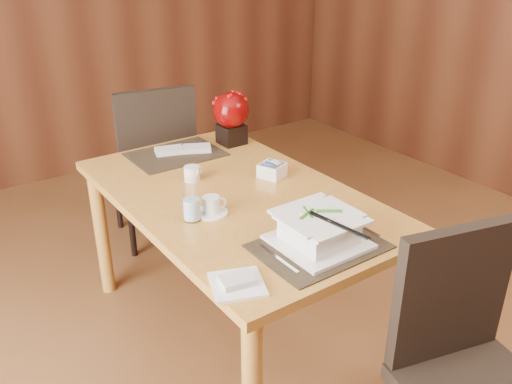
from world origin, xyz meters
TOP-DOWN VIEW (x-y plane):
  - dining_table at (0.00, 0.60)m, footprint 0.90×1.50m
  - placemat_near at (0.00, 0.05)m, footprint 0.45×0.33m
  - placemat_far at (0.00, 1.15)m, footprint 0.45×0.33m
  - soup_setting at (0.01, 0.06)m, footprint 0.30×0.30m
  - coffee_cup at (-0.18, 0.49)m, footprint 0.13×0.13m
  - water_glass at (-0.27, 0.49)m, footprint 0.09×0.09m
  - creamer_jug at (-0.09, 0.83)m, footprint 0.12×0.12m
  - sugar_caddy at (0.24, 0.65)m, footprint 0.14×0.14m
  - berry_decor at (0.32, 1.13)m, footprint 0.19×0.19m
  - napkins_far at (0.05, 1.15)m, footprint 0.30×0.20m
  - bread_plate at (-0.37, 0.02)m, footprint 0.22×0.22m
  - near_chair at (0.18, -0.48)m, footprint 0.54×0.54m
  - far_chair at (0.08, 1.61)m, footprint 0.54×0.55m

SIDE VIEW (x-z plane):
  - near_chair at x=0.18m, z-range 0.06..1.02m
  - far_chair at x=0.08m, z-range 0.06..1.07m
  - dining_table at x=0.00m, z-range 0.28..1.03m
  - placemat_near at x=0.00m, z-range 0.75..0.76m
  - placemat_far at x=0.00m, z-range 0.75..0.76m
  - bread_plate at x=-0.37m, z-range 0.75..0.76m
  - napkins_far at x=0.05m, z-range 0.76..0.78m
  - sugar_caddy at x=0.24m, z-range 0.75..0.81m
  - coffee_cup at x=-0.18m, z-range 0.74..0.82m
  - creamer_jug at x=-0.09m, z-range 0.75..0.82m
  - soup_setting at x=0.01m, z-range 0.75..0.87m
  - water_glass at x=-0.27m, z-range 0.75..0.92m
  - berry_decor at x=0.32m, z-range 0.77..1.05m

